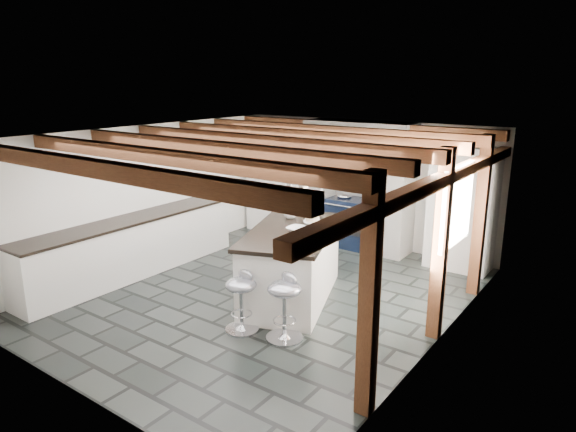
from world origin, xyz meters
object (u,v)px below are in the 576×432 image
Objects in this scene: bar_stool_near at (285,299)px; bar_stool_far at (242,294)px; kitchen_island at (292,263)px; range_cooker at (356,222)px.

bar_stool_far is (-0.56, -0.13, -0.03)m from bar_stool_near.
bar_stool_near is at bearing 25.31° from bar_stool_far.
bar_stool_far is at bearing -145.97° from bar_stool_near.
bar_stool_far is at bearing -107.67° from kitchen_island.
range_cooker is 3.75m from bar_stool_far.
kitchen_island is 1.15m from bar_stool_far.
range_cooker is at bearing 77.53° from kitchen_island.
bar_stool_near is (1.00, -3.59, 0.05)m from range_cooker.
kitchen_island is 2.80× the size of bar_stool_near.
bar_stool_near is (0.62, -1.02, -0.01)m from kitchen_island.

